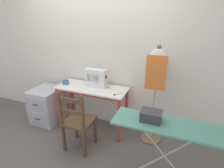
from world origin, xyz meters
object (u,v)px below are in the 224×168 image
sewing_machine (97,78)px  ironing_board (168,128)px  dress_form (157,75)px  filing_cabinet (48,105)px  storage_box (151,116)px  scissors (116,94)px  thread_spool_near_machine (108,87)px  fabric_bowl (66,82)px  wooden_chair (78,122)px

sewing_machine → ironing_board: size_ratio=0.31×
dress_form → ironing_board: bearing=-71.2°
filing_cabinet → storage_box: storage_box is taller
scissors → sewing_machine: bearing=155.3°
sewing_machine → ironing_board: bearing=-32.7°
thread_spool_near_machine → ironing_board: size_ratio=0.03×
sewing_machine → fabric_bowl: (-0.54, -0.10, -0.11)m
dress_form → ironing_board: 0.84m
ironing_board → storage_box: bearing=176.4°
wooden_chair → storage_box: bearing=-7.5°
scissors → thread_spool_near_machine: 0.28m
wooden_chair → ironing_board: wooden_chair is taller
dress_form → storage_box: dress_form is taller
wooden_chair → ironing_board: (1.21, -0.15, 0.31)m
sewing_machine → ironing_board: sewing_machine is taller
fabric_bowl → scissors: size_ratio=0.91×
sewing_machine → scissors: size_ratio=2.86×
fabric_bowl → ironing_board: fabric_bowl is taller
sewing_machine → dress_form: size_ratio=0.24×
thread_spool_near_machine → ironing_board: bearing=-37.3°
fabric_bowl → thread_spool_near_machine: (0.74, 0.09, -0.01)m
fabric_bowl → thread_spool_near_machine: bearing=7.3°
fabric_bowl → thread_spool_near_machine: size_ratio=3.63×
sewing_machine → scissors: (0.40, -0.19, -0.13)m
sewing_machine → filing_cabinet: size_ratio=0.58×
sewing_machine → wooden_chair: (-0.02, -0.62, -0.45)m
filing_cabinet → storage_box: bearing=-16.8°
filing_cabinet → ironing_board: ironing_board is taller
sewing_machine → storage_box: 1.25m
filing_cabinet → storage_box: (1.96, -0.59, 0.55)m
sewing_machine → storage_box: size_ratio=1.60×
thread_spool_near_machine → storage_box: bearing=-42.8°
thread_spool_near_machine → wooden_chair: wooden_chair is taller
fabric_bowl → wooden_chair: (0.52, -0.52, -0.34)m
filing_cabinet → sewing_machine: bearing=9.5°
dress_form → filing_cabinet: bearing=-176.0°
fabric_bowl → wooden_chair: wooden_chair is taller
sewing_machine → wooden_chair: bearing=-91.9°
storage_box → ironing_board: bearing=-3.6°
sewing_machine → thread_spool_near_machine: size_ratio=11.42×
fabric_bowl → dress_form: size_ratio=0.08×
storage_box → wooden_chair: bearing=172.5°
thread_spool_near_machine → dress_form: bearing=-1.6°
ironing_board → storage_box: 0.21m
dress_form → fabric_bowl: bearing=-177.1°
filing_cabinet → ironing_board: size_ratio=0.54×
scissors → filing_cabinet: (-1.36, 0.03, -0.45)m
sewing_machine → dress_form: 0.96m
sewing_machine → filing_cabinet: 1.14m
thread_spool_near_machine → ironing_board: (0.99, -0.76, -0.02)m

